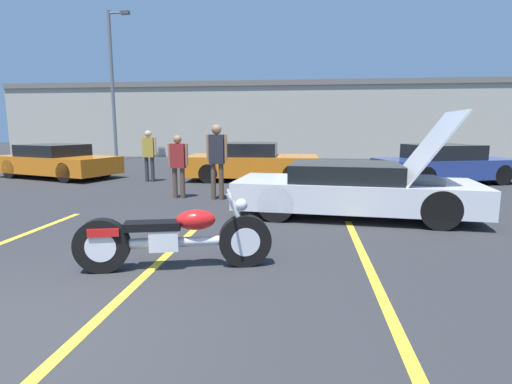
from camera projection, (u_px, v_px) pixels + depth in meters
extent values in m
cube|color=yellow|center=(156.00, 265.00, 5.25)|extent=(0.12, 5.62, 0.01)
cube|color=yellow|center=(372.00, 275.00, 4.92)|extent=(0.12, 5.62, 0.01)
cube|color=#B2AD9E|center=(265.00, 120.00, 24.93)|extent=(32.00, 4.00, 4.40)
cube|color=slate|center=(265.00, 86.00, 24.60)|extent=(32.00, 4.20, 0.30)
cylinder|color=slate|center=(112.00, 87.00, 21.08)|extent=(0.18, 0.18, 7.70)
cylinder|color=slate|center=(117.00, 13.00, 20.43)|extent=(0.90, 0.10, 0.10)
cube|color=#4C4C51|center=(125.00, 13.00, 20.38)|extent=(0.44, 0.28, 0.16)
cylinder|color=black|center=(245.00, 241.00, 5.19)|extent=(0.70, 0.32, 0.68)
cylinder|color=black|center=(102.00, 246.00, 4.97)|extent=(0.70, 0.32, 0.68)
cylinder|color=silver|center=(245.00, 241.00, 5.19)|extent=(0.41, 0.26, 0.38)
cylinder|color=silver|center=(102.00, 246.00, 4.97)|extent=(0.41, 0.26, 0.38)
cylinder|color=silver|center=(175.00, 242.00, 5.08)|extent=(1.50, 0.49, 0.12)
cube|color=silver|center=(164.00, 239.00, 5.05)|extent=(0.41, 0.32, 0.28)
ellipsoid|color=red|center=(196.00, 220.00, 5.06)|extent=(0.55, 0.39, 0.26)
cube|color=black|center=(153.00, 226.00, 5.01)|extent=(0.74, 0.42, 0.10)
cube|color=red|center=(105.00, 231.00, 4.94)|extent=(0.42, 0.31, 0.10)
cylinder|color=silver|center=(238.00, 216.00, 5.13)|extent=(0.32, 0.14, 0.63)
cylinder|color=silver|center=(229.00, 194.00, 5.07)|extent=(0.21, 0.69, 0.04)
sphere|color=silver|center=(241.00, 205.00, 5.11)|extent=(0.16, 0.16, 0.16)
cylinder|color=silver|center=(144.00, 245.00, 5.14)|extent=(1.15, 0.37, 0.09)
cube|color=silver|center=(354.00, 194.00, 8.08)|extent=(4.88, 2.25, 0.53)
cube|color=black|center=(345.00, 172.00, 8.05)|extent=(2.27, 1.84, 0.35)
cylinder|color=black|center=(441.00, 210.00, 7.02)|extent=(0.73, 0.28, 0.71)
cylinder|color=black|center=(423.00, 195.00, 8.58)|extent=(0.73, 0.28, 0.71)
cylinder|color=black|center=(276.00, 203.00, 7.62)|extent=(0.73, 0.28, 0.71)
cylinder|color=black|center=(287.00, 190.00, 9.18)|extent=(0.73, 0.28, 0.71)
cube|color=silver|center=(428.00, 148.00, 7.65)|extent=(1.13, 1.77, 1.38)
cube|color=#4C4C51|center=(423.00, 184.00, 7.78)|extent=(0.69, 1.06, 0.28)
cube|color=orange|center=(253.00, 165.00, 13.53)|extent=(4.39, 2.06, 0.66)
cube|color=black|center=(247.00, 149.00, 13.46)|extent=(2.00, 1.80, 0.43)
cylinder|color=black|center=(292.00, 174.00, 12.59)|extent=(0.63, 0.24, 0.62)
cylinder|color=black|center=(292.00, 169.00, 14.29)|extent=(0.63, 0.24, 0.62)
cylinder|color=black|center=(208.00, 173.00, 12.84)|extent=(0.63, 0.24, 0.62)
cylinder|color=black|center=(218.00, 168.00, 14.53)|extent=(0.63, 0.24, 0.62)
cube|color=orange|center=(58.00, 164.00, 14.20)|extent=(4.78, 3.15, 0.59)
cube|color=black|center=(53.00, 150.00, 14.19)|extent=(2.41, 2.22, 0.41)
cylinder|color=black|center=(65.00, 173.00, 12.91)|extent=(0.70, 0.41, 0.66)
cylinder|color=black|center=(104.00, 168.00, 14.39)|extent=(0.70, 0.41, 0.66)
cylinder|color=black|center=(11.00, 169.00, 14.05)|extent=(0.70, 0.41, 0.66)
cylinder|color=black|center=(52.00, 165.00, 15.53)|extent=(0.70, 0.41, 0.66)
cube|color=navy|center=(446.00, 168.00, 12.87)|extent=(4.75, 3.26, 0.61)
cube|color=black|center=(443.00, 152.00, 12.75)|extent=(2.43, 2.26, 0.45)
cylinder|color=black|center=(502.00, 175.00, 12.41)|extent=(0.68, 0.43, 0.64)
cylinder|color=black|center=(463.00, 169.00, 14.00)|extent=(0.68, 0.43, 0.64)
cylinder|color=black|center=(425.00, 177.00, 11.80)|extent=(0.68, 0.43, 0.64)
cylinder|color=black|center=(394.00, 171.00, 13.39)|extent=(0.68, 0.43, 0.64)
cylinder|color=#333338|center=(147.00, 169.00, 13.19)|extent=(0.12, 0.12, 0.81)
cylinder|color=#333338|center=(153.00, 169.00, 13.16)|extent=(0.12, 0.12, 0.81)
cube|color=#B29933|center=(149.00, 147.00, 13.06)|extent=(0.36, 0.20, 0.64)
cylinder|color=tan|center=(142.00, 146.00, 13.08)|extent=(0.08, 0.08, 0.58)
cylinder|color=tan|center=(155.00, 146.00, 13.03)|extent=(0.08, 0.08, 0.58)
sphere|color=tan|center=(148.00, 134.00, 12.99)|extent=(0.22, 0.22, 0.22)
cylinder|color=brown|center=(175.00, 183.00, 10.14)|extent=(0.12, 0.12, 0.77)
cylinder|color=brown|center=(183.00, 183.00, 10.12)|extent=(0.12, 0.12, 0.77)
cube|color=maroon|center=(178.00, 156.00, 10.02)|extent=(0.36, 0.20, 0.61)
cylinder|color=#9E704C|center=(169.00, 155.00, 10.04)|extent=(0.08, 0.08, 0.55)
cylinder|color=#9E704C|center=(186.00, 155.00, 9.98)|extent=(0.08, 0.08, 0.55)
sphere|color=#9E704C|center=(177.00, 139.00, 9.95)|extent=(0.21, 0.21, 0.21)
cylinder|color=brown|center=(213.00, 182.00, 9.92)|extent=(0.12, 0.12, 0.90)
cylinder|color=brown|center=(221.00, 182.00, 9.89)|extent=(0.12, 0.12, 0.90)
cube|color=#26262D|center=(217.00, 149.00, 9.77)|extent=(0.36, 0.20, 0.71)
cylinder|color=#9E704C|center=(208.00, 148.00, 9.79)|extent=(0.08, 0.08, 0.64)
cylinder|color=#9E704C|center=(226.00, 148.00, 9.74)|extent=(0.08, 0.08, 0.64)
sphere|color=#9E704C|center=(216.00, 129.00, 9.69)|extent=(0.24, 0.24, 0.24)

